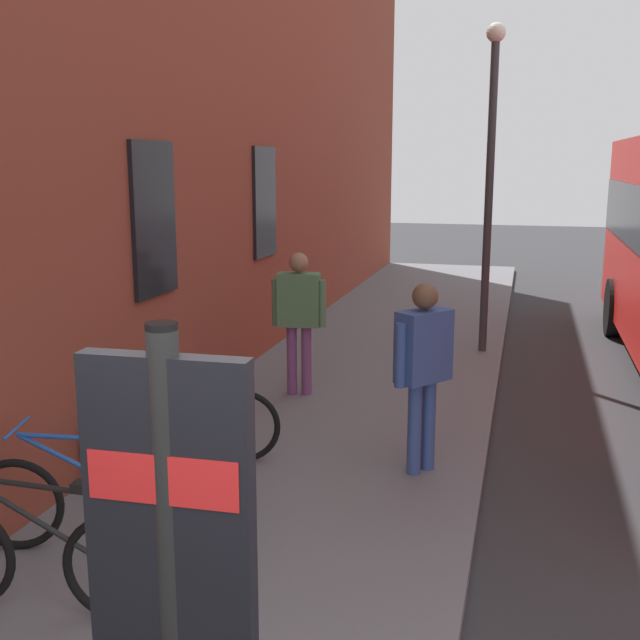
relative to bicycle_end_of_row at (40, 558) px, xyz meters
name	(u,v)px	position (x,y,z in m)	size (l,w,h in m)	color
ground	(588,462)	(3.92, -3.62, -0.51)	(60.00, 60.00, 0.00)	#2D2D30
sidewalk_pavement	(364,383)	(5.92, -0.87, -0.45)	(24.00, 3.50, 0.12)	slate
station_facade	(240,31)	(6.92, 1.18, 4.29)	(22.00, 0.65, 9.60)	brown
bicycle_end_of_row	(40,558)	(0.00, 0.00, 0.00)	(0.48, 1.77, 0.97)	black
bicycle_by_door	(88,501)	(0.83, 0.17, 0.00)	(0.62, 1.72, 0.97)	black
bicycle_under_window	(163,459)	(1.73, -0.01, 0.00)	(0.48, 1.76, 0.97)	black
bicycle_leaning_wall	(190,423)	(2.63, 0.15, 0.00)	(0.59, 1.73, 0.97)	black
transit_info_sign	(172,568)	(-1.83, -1.86, 1.21)	(0.11, 0.55, 2.40)	black
pedestrian_by_facade	(423,358)	(2.97, -2.04, 0.71)	(0.56, 0.52, 1.80)	#334C8C
pedestrian_crossing_street	(299,309)	(5.02, -0.23, 0.70)	(0.32, 0.67, 1.78)	#723F72
street_lamp	(490,161)	(7.92, -2.32, 2.48)	(0.28, 0.28, 4.81)	#333338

